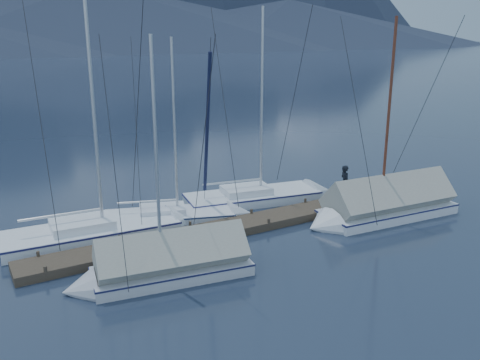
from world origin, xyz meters
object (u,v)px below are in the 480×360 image
object	(u,v)px
sailboat_covered_far	(158,268)
sailboat_covered_near	(378,208)
sailboat_open_mid	(188,216)
sailboat_open_right	(270,196)
sailboat_open_left	(117,230)
person	(345,183)

from	to	relation	value
sailboat_covered_far	sailboat_covered_near	bearing A→B (deg)	3.08
sailboat_covered_near	sailboat_covered_far	world-z (taller)	sailboat_covered_near
sailboat_open_mid	sailboat_covered_far	size ratio (longest dim) A/B	0.99
sailboat_open_mid	sailboat_covered_near	distance (m)	8.58
sailboat_open_right	sailboat_open_mid	bearing A→B (deg)	-173.92
sailboat_open_left	sailboat_open_right	world-z (taller)	sailboat_open_left
sailboat_open_left	sailboat_open_right	xyz separation A→B (m)	(8.04, 0.55, -0.01)
sailboat_covered_near	sailboat_open_mid	bearing A→B (deg)	150.97
sailboat_open_mid	person	xyz separation A→B (m)	(7.20, -2.20, 1.05)
sailboat_open_mid	sailboat_open_right	size ratio (longest dim) A/B	0.86
sailboat_covered_far	person	bearing A→B (deg)	13.59
sailboat_open_right	sailboat_covered_far	world-z (taller)	sailboat_open_right
sailboat_open_left	sailboat_open_mid	size ratio (longest dim) A/B	1.22
sailboat_open_right	sailboat_covered_near	bearing A→B (deg)	-59.80
sailboat_open_left	person	distance (m)	10.73
sailboat_open_left	sailboat_open_mid	distance (m)	3.26
sailboat_open_left	sailboat_covered_near	distance (m)	11.52
sailboat_open_left	sailboat_covered_far	xyz separation A→B (m)	(-0.03, -4.70, 0.24)
sailboat_open_mid	sailboat_covered_far	world-z (taller)	sailboat_covered_far
sailboat_covered_near	person	xyz separation A→B (m)	(-0.30, 1.95, 0.72)
sailboat_covered_far	person	xyz separation A→B (m)	(10.49, 2.54, 0.77)
sailboat_open_mid	sailboat_covered_near	xyz separation A→B (m)	(7.49, -4.16, 0.33)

